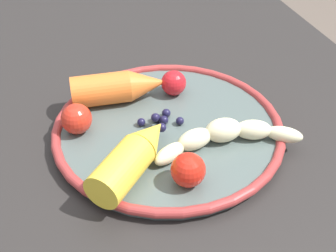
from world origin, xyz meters
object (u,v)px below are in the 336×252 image
carrot_orange (120,87)px  tomato_near (188,170)px  tomato_far (76,119)px  plate (168,128)px  dining_table (146,184)px  blueberry_pile (161,120)px  tomato_mid (174,83)px  banana (225,135)px  carrot_yellow (133,156)px

carrot_orange → tomato_near: (0.17, 0.04, -0.00)m
tomato_far → plate: bearing=77.8°
carrot_orange → tomato_near: size_ratio=3.43×
dining_table → blueberry_pile: blueberry_pile is taller
dining_table → tomato_mid: 0.15m
blueberry_pile → tomato_far: tomato_far is taller
banana → tomato_near: 0.08m
tomato_near → tomato_mid: tomato_near is taller
plate → tomato_near: tomato_near is taller
plate → tomato_far: size_ratio=7.63×
carrot_yellow → tomato_far: 0.10m
dining_table → tomato_near: 0.15m
plate → blueberry_pile: size_ratio=5.09×
dining_table → banana: (0.05, 0.09, 0.11)m
dining_table → tomato_mid: (-0.07, 0.06, 0.11)m
banana → blueberry_pile: banana is taller
banana → carrot_yellow: bearing=-84.4°
plate → carrot_yellow: size_ratio=2.44×
tomato_near → tomato_far: 0.16m
plate → blueberry_pile: blueberry_pile is taller
carrot_yellow → tomato_mid: carrot_yellow is taller
carrot_orange → carrot_yellow: bearing=-6.4°
dining_table → carrot_orange: size_ratio=9.16×
plate → banana: banana is taller
dining_table → plate: plate is taller
blueberry_pile → tomato_mid: (-0.06, 0.04, 0.01)m
carrot_orange → tomato_mid: bearing=85.6°
carrot_orange → dining_table: bearing=9.7°
plate → tomato_far: 0.12m
carrot_orange → banana: bearing=38.7°
banana → plate: bearing=-133.2°
carrot_yellow → tomato_near: size_ratio=3.14×
tomato_near → tomato_mid: bearing=167.5°
carrot_orange → tomato_far: carrot_orange is taller
carrot_orange → tomato_mid: carrot_orange is taller
dining_table → tomato_far: 0.14m
carrot_orange → tomato_far: (0.05, -0.07, -0.00)m
dining_table → plate: bearing=92.1°
tomato_mid → tomato_far: size_ratio=0.91×
tomato_near → tomato_far: size_ratio=1.00×
blueberry_pile → tomato_near: bearing=-0.2°
plate → tomato_near: size_ratio=7.66×
plate → tomato_near: 0.10m
carrot_yellow → tomato_mid: size_ratio=3.44×
carrot_orange → tomato_far: 0.08m
plate → tomato_mid: size_ratio=8.39×
dining_table → tomato_near: tomato_near is taller
banana → carrot_orange: bearing=-141.3°
plate → blueberry_pile: bearing=-121.0°
plate → dining_table: bearing=-87.9°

